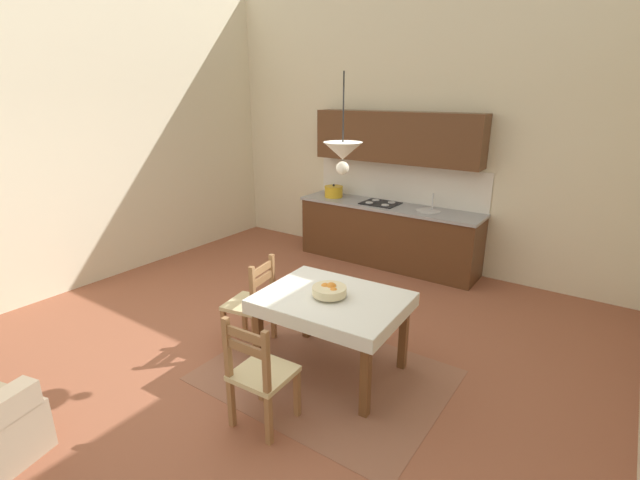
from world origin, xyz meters
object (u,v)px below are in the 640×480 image
Objects in this scene: kitchen_cabinetry at (389,207)px; pendant_lamp at (343,152)px; dining_chair_camera_side at (260,375)px; dining_table at (332,310)px; dining_chair_tv_side at (252,304)px; fruit_bowl at (329,291)px.

pendant_lamp is (0.86, -2.68, 1.14)m from kitchen_cabinetry.
dining_chair_camera_side is at bearing -93.47° from pendant_lamp.
dining_table is 1.61× the size of pendant_lamp.
pendant_lamp is at bearing 86.53° from dining_chair_camera_side.
dining_chair_tv_side is at bearing 135.91° from dining_chair_camera_side.
kitchen_cabinetry is at bearing 102.14° from dining_chair_camera_side.
dining_chair_camera_side is 1.86m from pendant_lamp.
dining_chair_camera_side is at bearing -44.09° from dining_chair_tv_side.
kitchen_cabinetry is 3.37× the size of pendant_lamp.
dining_chair_camera_side is 1.21m from dining_chair_tv_side.
pendant_lamp reaches higher than dining_table.
pendant_lamp is (0.01, 0.13, 1.38)m from dining_table.
dining_table is 0.92m from dining_chair_camera_side.
fruit_bowl is (0.04, 0.88, 0.37)m from dining_chair_camera_side.
kitchen_cabinetry is 3.04m from pendant_lamp.
dining_chair_camera_side reaches higher than dining_table.
pendant_lamp reaches higher than dining_chair_camera_side.
pendant_lamp reaches higher than kitchen_cabinetry.
kitchen_cabinetry is 2.94m from dining_table.
dining_table is at bearing 52.34° from fruit_bowl.
dining_table is (0.85, -2.81, -0.24)m from kitchen_cabinetry.
dining_chair_tv_side is at bearing -176.34° from dining_table.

